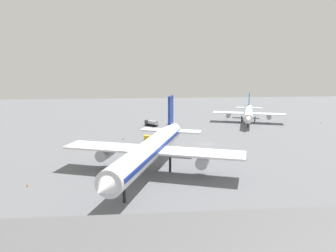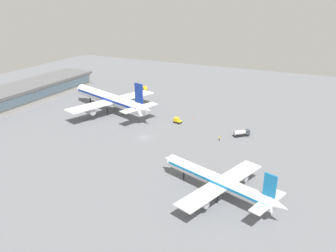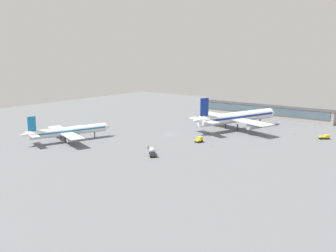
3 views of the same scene
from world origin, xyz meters
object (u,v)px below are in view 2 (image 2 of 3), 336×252
(baggage_tug, at_px, (177,120))
(safety_cone_mid_apron, at_px, (131,95))
(pushback_tractor, at_px, (145,88))
(airplane_at_gate, at_px, (218,181))
(airplane_taxiing, at_px, (110,99))
(ground_crew_worker, at_px, (219,138))
(fuel_truck, at_px, (242,133))
(safety_cone_far_side, at_px, (193,118))

(baggage_tug, distance_m, safety_cone_mid_apron, 47.97)
(pushback_tractor, bearing_deg, airplane_at_gate, -177.42)
(airplane_at_gate, distance_m, airplane_taxiing, 80.50)
(baggage_tug, distance_m, ground_crew_worker, 23.91)
(fuel_truck, height_order, baggage_tug, fuel_truck)
(fuel_truck, bearing_deg, pushback_tractor, 104.05)
(safety_cone_mid_apron, bearing_deg, baggage_tug, 55.53)
(fuel_truck, xyz_separation_m, safety_cone_far_side, (-10.84, -24.29, -1.09))
(airplane_taxiing, xyz_separation_m, ground_crew_worker, (10.08, 55.50, -5.34))
(airplane_taxiing, relative_size, pushback_tractor, 11.61)
(pushback_tractor, bearing_deg, baggage_tug, -173.40)
(safety_cone_mid_apron, bearing_deg, airplane_at_gate, 44.59)
(airplane_at_gate, distance_m, safety_cone_mid_apron, 102.49)
(airplane_taxiing, relative_size, safety_cone_far_side, 90.23)
(airplane_taxiing, bearing_deg, safety_cone_far_side, -148.35)
(safety_cone_mid_apron, bearing_deg, pushback_tractor, 174.56)
(baggage_tug, relative_size, ground_crew_worker, 2.08)
(pushback_tractor, xyz_separation_m, fuel_truck, (43.13, 66.34, 0.42))
(safety_cone_mid_apron, bearing_deg, fuel_truck, 66.35)
(pushback_tractor, relative_size, safety_cone_mid_apron, 7.77)
(pushback_tractor, relative_size, baggage_tug, 1.34)
(airplane_taxiing, bearing_deg, pushback_tractor, -64.45)
(airplane_taxiing, xyz_separation_m, baggage_tug, (0.10, 33.77, -5.03))
(fuel_truck, height_order, safety_cone_mid_apron, fuel_truck)
(airplane_taxiing, distance_m, safety_cone_far_side, 38.92)
(ground_crew_worker, height_order, safety_cone_far_side, ground_crew_worker)
(pushback_tractor, distance_m, baggage_tug, 55.82)
(ground_crew_worker, bearing_deg, safety_cone_far_side, -113.74)
(baggage_tug, xyz_separation_m, safety_cone_mid_apron, (-27.14, -39.54, -0.86))
(baggage_tug, bearing_deg, airplane_at_gate, 135.00)
(pushback_tractor, distance_m, ground_crew_worker, 78.49)
(pushback_tractor, distance_m, safety_cone_far_side, 53.02)
(pushback_tractor, height_order, ground_crew_worker, pushback_tractor)
(pushback_tractor, bearing_deg, fuel_truck, -159.69)
(pushback_tractor, distance_m, safety_cone_mid_apron, 13.58)
(fuel_truck, distance_m, safety_cone_far_side, 26.62)
(pushback_tractor, relative_size, ground_crew_worker, 2.79)
(airplane_taxiing, relative_size, fuel_truck, 9.16)
(fuel_truck, bearing_deg, ground_crew_worker, -173.23)
(pushback_tractor, height_order, safety_cone_far_side, pushback_tractor)
(fuel_truck, bearing_deg, baggage_tug, 132.03)
(ground_crew_worker, bearing_deg, baggage_tug, -92.74)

